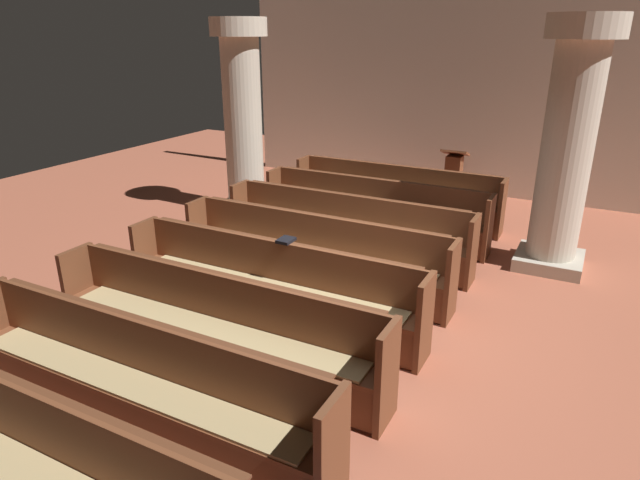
% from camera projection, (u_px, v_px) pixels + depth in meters
% --- Properties ---
extents(ground_plane, '(19.20, 19.20, 0.00)m').
position_uv_depth(ground_plane, '(351.00, 323.00, 6.25)').
color(ground_plane, '#AD5B42').
extents(back_wall, '(10.00, 0.16, 4.50)m').
position_uv_depth(back_wall, '(484.00, 78.00, 10.48)').
color(back_wall, silver).
rests_on(back_wall, ground).
extents(pew_row_0, '(3.64, 0.46, 0.94)m').
position_uv_depth(pew_row_0, '(395.00, 193.00, 9.46)').
color(pew_row_0, brown).
rests_on(pew_row_0, ground).
extents(pew_row_1, '(3.64, 0.46, 0.94)m').
position_uv_depth(pew_row_1, '(373.00, 209.00, 8.62)').
color(pew_row_1, brown).
rests_on(pew_row_1, ground).
extents(pew_row_2, '(3.64, 0.47, 0.94)m').
position_uv_depth(pew_row_2, '(346.00, 228.00, 7.78)').
color(pew_row_2, brown).
rests_on(pew_row_2, ground).
extents(pew_row_3, '(3.64, 0.46, 0.94)m').
position_uv_depth(pew_row_3, '(312.00, 252.00, 6.95)').
color(pew_row_3, brown).
rests_on(pew_row_3, ground).
extents(pew_row_4, '(3.64, 0.46, 0.94)m').
position_uv_depth(pew_row_4, '(270.00, 283.00, 6.11)').
color(pew_row_4, brown).
rests_on(pew_row_4, ground).
extents(pew_row_5, '(3.64, 0.47, 0.94)m').
position_uv_depth(pew_row_5, '(213.00, 323.00, 5.27)').
color(pew_row_5, brown).
rests_on(pew_row_5, ground).
extents(pew_row_6, '(3.64, 0.46, 0.94)m').
position_uv_depth(pew_row_6, '(135.00, 379.00, 4.43)').
color(pew_row_6, brown).
rests_on(pew_row_6, ground).
extents(pew_row_7, '(3.64, 0.46, 0.94)m').
position_uv_depth(pew_row_7, '(21.00, 460.00, 3.59)').
color(pew_row_7, brown).
rests_on(pew_row_7, ground).
extents(pillar_aisle_side, '(0.95, 0.95, 3.32)m').
position_uv_depth(pillar_aisle_side, '(568.00, 144.00, 7.13)').
color(pillar_aisle_side, '#B6AD9A').
rests_on(pillar_aisle_side, ground).
extents(pillar_far_side, '(0.95, 0.95, 3.32)m').
position_uv_depth(pillar_far_side, '(243.00, 116.00, 9.51)').
color(pillar_far_side, '#B6AD9A').
rests_on(pillar_far_side, ground).
extents(lectern, '(0.48, 0.45, 1.08)m').
position_uv_depth(lectern, '(453.00, 182.00, 10.27)').
color(lectern, brown).
rests_on(lectern, ground).
extents(hymn_book, '(0.16, 0.20, 0.04)m').
position_uv_depth(hymn_book, '(286.00, 240.00, 6.05)').
color(hymn_book, black).
rests_on(hymn_book, pew_row_4).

